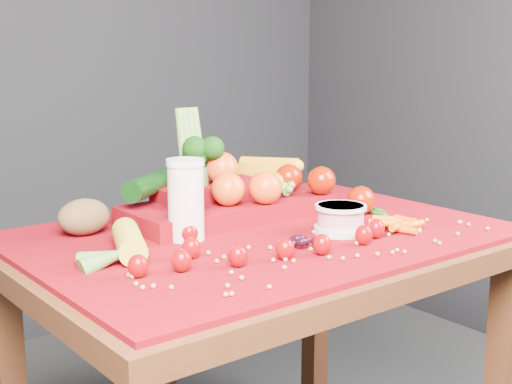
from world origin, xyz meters
TOP-DOWN VIEW (x-y plane):
  - table at (0.00, 0.00)m, footprint 1.10×0.80m
  - red_cloth at (0.00, 0.00)m, footprint 1.05×0.75m
  - milk_glass at (-0.17, 0.05)m, footprint 0.08×0.08m
  - yogurt_bowl at (0.13, -0.12)m, footprint 0.12×0.12m
  - strawberry_scatter at (-0.15, -0.14)m, footprint 0.58×0.28m
  - dark_grape_cluster at (-0.01, -0.15)m, footprint 0.06×0.05m
  - soybean_scatter at (0.00, -0.20)m, footprint 0.84×0.24m
  - corn_ear at (-0.36, -0.01)m, footprint 0.24×0.26m
  - potato at (-0.33, 0.22)m, footprint 0.12×0.09m
  - baby_carrot_pile at (0.24, -0.18)m, footprint 0.17×0.17m
  - green_bean_pile at (0.35, -0.01)m, footprint 0.14×0.12m
  - produce_mound at (0.04, 0.16)m, footprint 0.58×0.38m

SIDE VIEW (x-z plane):
  - table at x=0.00m, z-range 0.28..1.03m
  - red_cloth at x=0.00m, z-range 0.75..0.76m
  - soybean_scatter at x=0.00m, z-range 0.76..0.77m
  - green_bean_pile at x=0.35m, z-range 0.76..0.77m
  - dark_grape_cluster at x=-0.01m, z-range 0.76..0.79m
  - baby_carrot_pile at x=0.24m, z-range 0.76..0.79m
  - corn_ear at x=-0.36m, z-range 0.76..0.81m
  - strawberry_scatter at x=-0.15m, z-range 0.76..0.81m
  - yogurt_bowl at x=0.13m, z-range 0.76..0.83m
  - potato at x=-0.33m, z-range 0.76..0.84m
  - produce_mound at x=0.04m, z-range 0.69..0.95m
  - milk_glass at x=-0.17m, z-range 0.77..0.94m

